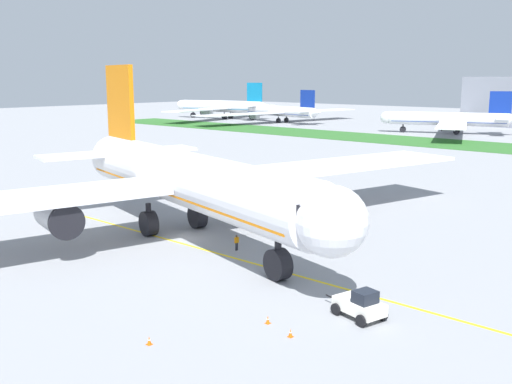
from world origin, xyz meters
The scene contains 11 objects.
ground_plane centered at (0.00, 0.00, 0.00)m, with size 600.00×600.00×0.00m, color gray.
apron_taxi_line centered at (0.00, -1.65, 0.00)m, with size 280.00×0.36×0.01m, color yellow.
airliner_foreground centered at (-0.48, 0.45, 6.49)m, with size 53.30×84.62×19.12m.
pushback_tug centered at (26.30, -6.07, 1.01)m, with size 5.67×3.20×2.24m.
ground_crew_marshaller_front centered at (7.50, 0.41, 0.99)m, with size 0.26×0.57×1.64m.
traffic_cone_near_nose centered at (18.25, -19.26, 0.28)m, with size 0.36×0.36×0.58m.
traffic_cone_port_wing centered at (21.88, -11.38, 0.28)m, with size 0.36×0.36×0.58m.
traffic_cone_starboard_wing centered at (24.51, -12.06, 0.28)m, with size 0.36×0.36×0.58m.
parked_airliner_far_left centered at (-135.43, 141.25, 5.30)m, with size 47.80×76.83×15.62m.
parked_airliner_far_centre centered at (-104.17, 141.55, 4.45)m, with size 48.34×79.27×13.09m.
parked_airliner_far_right centered at (-31.69, 139.82, 4.59)m, with size 41.21×67.38×13.52m.
Camera 1 is at (47.91, -41.72, 17.41)m, focal length 41.34 mm.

